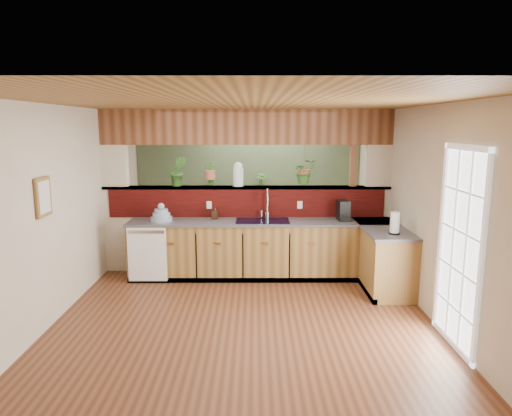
{
  "coord_description": "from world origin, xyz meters",
  "views": [
    {
      "loc": [
        0.13,
        -5.91,
        2.35
      ],
      "look_at": [
        0.15,
        0.7,
        1.15
      ],
      "focal_mm": 32.0,
      "sensor_mm": 36.0,
      "label": 1
    }
  ],
  "objects_px": {
    "coffee_maker": "(343,211)",
    "faucet": "(267,203)",
    "soap_dispenser": "(215,213)",
    "shelving_console": "(236,217)",
    "glass_jar": "(238,174)",
    "dish_stack": "(161,216)",
    "paper_towel": "(395,223)"
  },
  "relations": [
    {
      "from": "soap_dispenser",
      "to": "shelving_console",
      "type": "xyz_separation_m",
      "value": [
        0.24,
        2.15,
        -0.5
      ]
    },
    {
      "from": "coffee_maker",
      "to": "faucet",
      "type": "bearing_deg",
      "value": 170.58
    },
    {
      "from": "soap_dispenser",
      "to": "coffee_maker",
      "type": "xyz_separation_m",
      "value": [
        2.0,
        -0.09,
        0.04
      ]
    },
    {
      "from": "faucet",
      "to": "glass_jar",
      "type": "relative_size",
      "value": 1.26
    },
    {
      "from": "dish_stack",
      "to": "glass_jar",
      "type": "relative_size",
      "value": 0.85
    },
    {
      "from": "soap_dispenser",
      "to": "shelving_console",
      "type": "distance_m",
      "value": 2.22
    },
    {
      "from": "paper_towel",
      "to": "shelving_console",
      "type": "bearing_deg",
      "value": 125.83
    },
    {
      "from": "faucet",
      "to": "shelving_console",
      "type": "bearing_deg",
      "value": 105.14
    },
    {
      "from": "soap_dispenser",
      "to": "dish_stack",
      "type": "bearing_deg",
      "value": -168.2
    },
    {
      "from": "glass_jar",
      "to": "soap_dispenser",
      "type": "bearing_deg",
      "value": -145.21
    },
    {
      "from": "faucet",
      "to": "paper_towel",
      "type": "height_order",
      "value": "faucet"
    },
    {
      "from": "faucet",
      "to": "shelving_console",
      "type": "height_order",
      "value": "faucet"
    },
    {
      "from": "soap_dispenser",
      "to": "shelving_console",
      "type": "height_order",
      "value": "soap_dispenser"
    },
    {
      "from": "soap_dispenser",
      "to": "glass_jar",
      "type": "height_order",
      "value": "glass_jar"
    },
    {
      "from": "paper_towel",
      "to": "shelving_console",
      "type": "height_order",
      "value": "paper_towel"
    },
    {
      "from": "dish_stack",
      "to": "coffee_maker",
      "type": "bearing_deg",
      "value": 1.5
    },
    {
      "from": "dish_stack",
      "to": "glass_jar",
      "type": "bearing_deg",
      "value": 19.72
    },
    {
      "from": "dish_stack",
      "to": "shelving_console",
      "type": "distance_m",
      "value": 2.59
    },
    {
      "from": "paper_towel",
      "to": "dish_stack",
      "type": "bearing_deg",
      "value": 165.94
    },
    {
      "from": "faucet",
      "to": "dish_stack",
      "type": "bearing_deg",
      "value": -173.12
    },
    {
      "from": "soap_dispenser",
      "to": "glass_jar",
      "type": "distance_m",
      "value": 0.72
    },
    {
      "from": "dish_stack",
      "to": "coffee_maker",
      "type": "distance_m",
      "value": 2.8
    },
    {
      "from": "faucet",
      "to": "paper_towel",
      "type": "xyz_separation_m",
      "value": [
        1.7,
        -1.03,
        -0.11
      ]
    },
    {
      "from": "paper_towel",
      "to": "glass_jar",
      "type": "distance_m",
      "value": 2.55
    },
    {
      "from": "soap_dispenser",
      "to": "glass_jar",
      "type": "relative_size",
      "value": 0.55
    },
    {
      "from": "faucet",
      "to": "dish_stack",
      "type": "distance_m",
      "value": 1.64
    },
    {
      "from": "soap_dispenser",
      "to": "coffee_maker",
      "type": "bearing_deg",
      "value": -2.72
    },
    {
      "from": "faucet",
      "to": "soap_dispenser",
      "type": "relative_size",
      "value": 2.31
    },
    {
      "from": "coffee_maker",
      "to": "dish_stack",
      "type": "bearing_deg",
      "value": 178.02
    },
    {
      "from": "soap_dispenser",
      "to": "paper_towel",
      "type": "bearing_deg",
      "value": -21.67
    },
    {
      "from": "soap_dispenser",
      "to": "faucet",
      "type": "bearing_deg",
      "value": 1.94
    },
    {
      "from": "faucet",
      "to": "dish_stack",
      "type": "relative_size",
      "value": 1.48
    }
  ]
}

